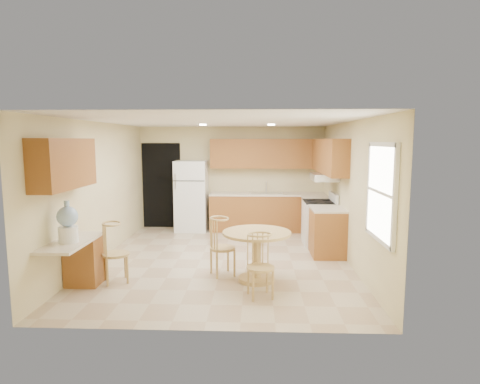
{
  "coord_description": "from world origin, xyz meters",
  "views": [
    {
      "loc": [
        0.58,
        -7.09,
        2.18
      ],
      "look_at": [
        0.3,
        0.3,
        1.22
      ],
      "focal_mm": 30.0,
      "sensor_mm": 36.0,
      "label": 1
    }
  ],
  "objects_px": {
    "chair_table_b": "(261,261)",
    "water_crock": "(68,224)",
    "chair_desk": "(114,248)",
    "stove": "(319,222)",
    "dining_table": "(257,249)",
    "refrigerator": "(192,196)",
    "chair_table_a": "(222,242)"
  },
  "relations": [
    {
      "from": "chair_table_a",
      "to": "water_crock",
      "type": "height_order",
      "value": "water_crock"
    },
    {
      "from": "refrigerator",
      "to": "stove",
      "type": "height_order",
      "value": "refrigerator"
    },
    {
      "from": "stove",
      "to": "water_crock",
      "type": "height_order",
      "value": "water_crock"
    },
    {
      "from": "stove",
      "to": "dining_table",
      "type": "relative_size",
      "value": 1.03
    },
    {
      "from": "chair_desk",
      "to": "water_crock",
      "type": "relative_size",
      "value": 1.57
    },
    {
      "from": "chair_table_b",
      "to": "water_crock",
      "type": "relative_size",
      "value": 1.51
    },
    {
      "from": "dining_table",
      "to": "chair_desk",
      "type": "bearing_deg",
      "value": -174.15
    },
    {
      "from": "chair_table_a",
      "to": "chair_desk",
      "type": "xyz_separation_m",
      "value": [
        -1.61,
        -0.38,
        -0.01
      ]
    },
    {
      "from": "chair_table_a",
      "to": "stove",
      "type": "bearing_deg",
      "value": 113.74
    },
    {
      "from": "stove",
      "to": "chair_desk",
      "type": "relative_size",
      "value": 1.18
    },
    {
      "from": "chair_table_b",
      "to": "water_crock",
      "type": "xyz_separation_m",
      "value": [
        -2.66,
        0.03,
        0.5
      ]
    },
    {
      "from": "chair_table_b",
      "to": "chair_desk",
      "type": "bearing_deg",
      "value": -27.6
    },
    {
      "from": "stove",
      "to": "dining_table",
      "type": "height_order",
      "value": "stove"
    },
    {
      "from": "chair_table_a",
      "to": "chair_table_b",
      "type": "height_order",
      "value": "chair_table_a"
    },
    {
      "from": "refrigerator",
      "to": "chair_table_b",
      "type": "bearing_deg",
      "value": -69.05
    },
    {
      "from": "dining_table",
      "to": "chair_desk",
      "type": "xyz_separation_m",
      "value": [
        -2.16,
        -0.22,
        0.05
      ]
    },
    {
      "from": "chair_table_b",
      "to": "water_crock",
      "type": "distance_m",
      "value": 2.7
    },
    {
      "from": "refrigerator",
      "to": "stove",
      "type": "xyz_separation_m",
      "value": [
        2.88,
        -1.22,
        -0.37
      ]
    },
    {
      "from": "chair_desk",
      "to": "stove",
      "type": "bearing_deg",
      "value": 100.99
    },
    {
      "from": "chair_table_b",
      "to": "chair_desk",
      "type": "relative_size",
      "value": 0.96
    },
    {
      "from": "dining_table",
      "to": "chair_table_b",
      "type": "xyz_separation_m",
      "value": [
        0.05,
        -0.73,
        0.03
      ]
    },
    {
      "from": "dining_table",
      "to": "chair_desk",
      "type": "relative_size",
      "value": 1.15
    },
    {
      "from": "stove",
      "to": "dining_table",
      "type": "distance_m",
      "value": 2.6
    },
    {
      "from": "stove",
      "to": "chair_table_a",
      "type": "relative_size",
      "value": 1.16
    },
    {
      "from": "stove",
      "to": "chair_desk",
      "type": "height_order",
      "value": "stove"
    },
    {
      "from": "chair_desk",
      "to": "water_crock",
      "type": "xyz_separation_m",
      "value": [
        -0.45,
        -0.48,
        0.47
      ]
    },
    {
      "from": "dining_table",
      "to": "chair_desk",
      "type": "height_order",
      "value": "chair_desk"
    },
    {
      "from": "chair_table_a",
      "to": "chair_table_b",
      "type": "bearing_deg",
      "value": 9.41
    },
    {
      "from": "dining_table",
      "to": "chair_table_b",
      "type": "height_order",
      "value": "chair_table_b"
    },
    {
      "from": "refrigerator",
      "to": "water_crock",
      "type": "bearing_deg",
      "value": -104.13
    },
    {
      "from": "dining_table",
      "to": "chair_table_a",
      "type": "bearing_deg",
      "value": 163.74
    },
    {
      "from": "chair_desk",
      "to": "water_crock",
      "type": "distance_m",
      "value": 0.81
    }
  ]
}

